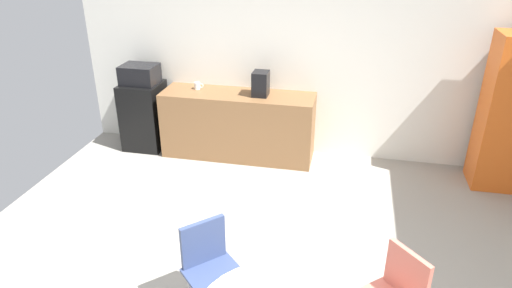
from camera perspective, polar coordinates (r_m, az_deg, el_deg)
name	(u,v)px	position (r m, az deg, el deg)	size (l,w,h in m)	color
wall_back	(298,60)	(6.14, 5.27, 10.39)	(6.00, 0.10, 2.60)	white
counter_block	(238,125)	(6.22, -2.25, 2.39)	(2.05, 0.60, 0.90)	brown
mini_fridge	(144,116)	(6.66, -13.80, 3.48)	(0.54, 0.54, 0.95)	black
microwave	(140,74)	(6.47, -14.35, 8.45)	(0.48, 0.38, 0.26)	black
locker_cabinet	(510,114)	(6.07, 29.17, 3.33)	(0.60, 0.50, 1.86)	orange
chair_navy	(209,260)	(3.70, -5.88, -14.26)	(0.59, 0.59, 0.83)	silver
mug_white	(198,86)	(6.27, -7.33, 7.25)	(0.13, 0.08, 0.09)	white
coffee_maker	(261,84)	(5.94, 0.59, 7.56)	(0.20, 0.24, 0.32)	black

